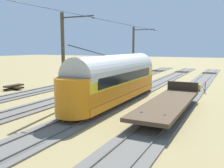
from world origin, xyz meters
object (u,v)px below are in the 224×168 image
object	(u,v)px
catenary_pole_mid_near	(64,60)
vintage_streetcar	(116,78)
catenary_pole_foreground	(134,55)
flatcar_adjacent	(169,103)
track_end_bumper	(192,87)
spare_tie_stack	(14,87)
switch_stand	(205,86)

from	to	relation	value
catenary_pole_mid_near	vintage_streetcar	bearing A→B (deg)	-126.06
catenary_pole_foreground	vintage_streetcar	bearing A→B (deg)	103.72
flatcar_adjacent	catenary_pole_mid_near	bearing A→B (deg)	15.06
track_end_bumper	flatcar_adjacent	bearing A→B (deg)	90.00
flatcar_adjacent	spare_tie_stack	size ratio (longest dim) A/B	4.63
flatcar_adjacent	track_end_bumper	distance (m)	11.07
vintage_streetcar	switch_stand	bearing A→B (deg)	-125.92
catenary_pole_foreground	switch_stand	xyz separation A→B (m)	(-9.38, 2.18, -3.29)
vintage_streetcar	track_end_bumper	bearing A→B (deg)	-118.92
flatcar_adjacent	spare_tie_stack	bearing A→B (deg)	-7.88
flatcar_adjacent	catenary_pole_foreground	world-z (taller)	catenary_pole_foreground
vintage_streetcar	flatcar_adjacent	xyz separation A→B (m)	(-5.20, 1.65, -1.39)
track_end_bumper	switch_stand	bearing A→B (deg)	169.02
vintage_streetcar	catenary_pole_foreground	xyz separation A→B (m)	(2.76, -11.31, 1.74)
flatcar_adjacent	spare_tie_stack	world-z (taller)	flatcar_adjacent
vintage_streetcar	catenary_pole_mid_near	distance (m)	5.01
flatcar_adjacent	catenary_pole_mid_near	distance (m)	8.82
catenary_pole_foreground	track_end_bumper	bearing A→B (deg)	166.55
vintage_streetcar	spare_tie_stack	world-z (taller)	vintage_streetcar
flatcar_adjacent	track_end_bumper	bearing A→B (deg)	-90.00
switch_stand	track_end_bumper	xyz separation A→B (m)	(1.42, -0.28, -0.30)
switch_stand	spare_tie_stack	size ratio (longest dim) A/B	0.51
spare_tie_stack	track_end_bumper	bearing A→B (deg)	-156.27
catenary_pole_mid_near	track_end_bumper	xyz separation A→B (m)	(-7.96, -13.20, -3.59)
catenary_pole_mid_near	catenary_pole_foreground	bearing A→B (deg)	-90.00
catenary_pole_foreground	switch_stand	bearing A→B (deg)	166.92
switch_stand	track_end_bumper	size ratio (longest dim) A/B	0.69
catenary_pole_mid_near	switch_stand	world-z (taller)	catenary_pole_mid_near
catenary_pole_foreground	switch_stand	size ratio (longest dim) A/B	6.18
vintage_streetcar	track_end_bumper	size ratio (longest dim) A/B	8.59
catenary_pole_foreground	track_end_bumper	world-z (taller)	catenary_pole_foreground
vintage_streetcar	catenary_pole_foreground	distance (m)	11.77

